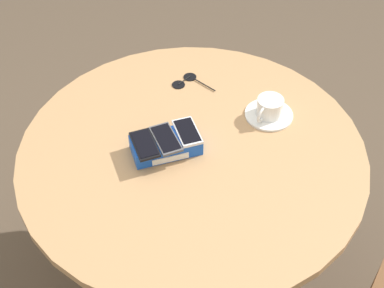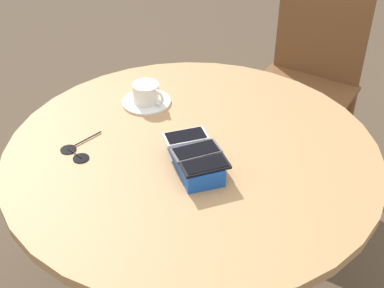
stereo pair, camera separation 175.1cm
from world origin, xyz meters
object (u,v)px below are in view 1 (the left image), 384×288
Objects in this scene: phone_gray at (166,139)px; sunglasses at (186,81)px; phone_box at (166,145)px; coffee_cup at (270,107)px; phone_black at (144,144)px; round_table at (192,166)px; phone_white at (187,132)px; saucer at (269,115)px.

phone_gray reaches higher than sunglasses.
coffee_cup is at bearing 11.34° from phone_box.
phone_gray is at bearing -114.12° from sunglasses.
round_table is at bearing -1.23° from phone_black.
saucer is at bearing 12.29° from phone_white.
phone_black is 0.14m from phone_white.
phone_white is (0.07, 0.01, 0.00)m from phone_gray.
coffee_cup is at bearing -141.54° from saucer.
round_table is at bearing -100.84° from sunglasses.
round_table is 8.67× the size of phone_white.
coffee_cup reaches higher than phone_white.
phone_white reaches higher than saucer.
phone_box is 1.63× the size of phone_black.
phone_black is (-0.15, 0.00, 0.14)m from round_table.
phone_box is 0.38m from saucer.
phone_box is at bearing -171.75° from phone_white.
phone_gray is 0.07m from phone_white.
coffee_cup is at bearing 12.07° from phone_white.
phone_white reaches higher than phone_black.
phone_box is 0.03m from phone_gray.
round_table is 8.25× the size of phone_black.
phone_black is 1.05× the size of phone_white.
saucer is (0.37, 0.08, -0.05)m from phone_gray.
saucer is 0.04m from coffee_cup.
saucer reaches higher than round_table.
saucer is at bearing 16.59° from round_table.
phone_box is at bearing -168.66° from coffee_cup.
phone_box is 1.72× the size of phone_white.
round_table is 5.05× the size of phone_box.
phone_box is at bearing 6.28° from phone_black.
round_table is 10.36× the size of coffee_cup.
coffee_cup reaches higher than phone_box.
phone_white is at bearing 7.30° from phone_black.
saucer is at bearing -47.41° from sunglasses.
phone_white is at bearing -167.71° from saucer.
phone_box is at bearing -168.48° from saucer.
phone_gray reaches higher than round_table.
coffee_cup reaches higher than saucer.
phone_black is at bearing -169.44° from coffee_cup.
coffee_cup reaches higher than phone_black.
saucer is (0.29, 0.09, 0.09)m from round_table.
phone_black reaches higher than sunglasses.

